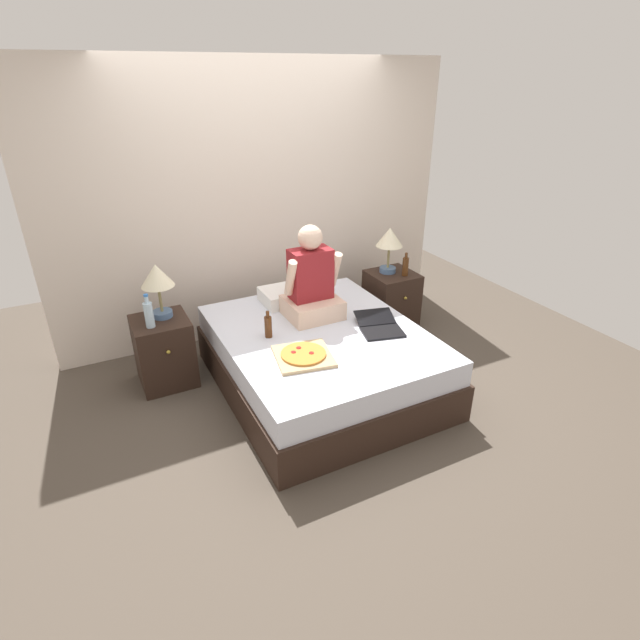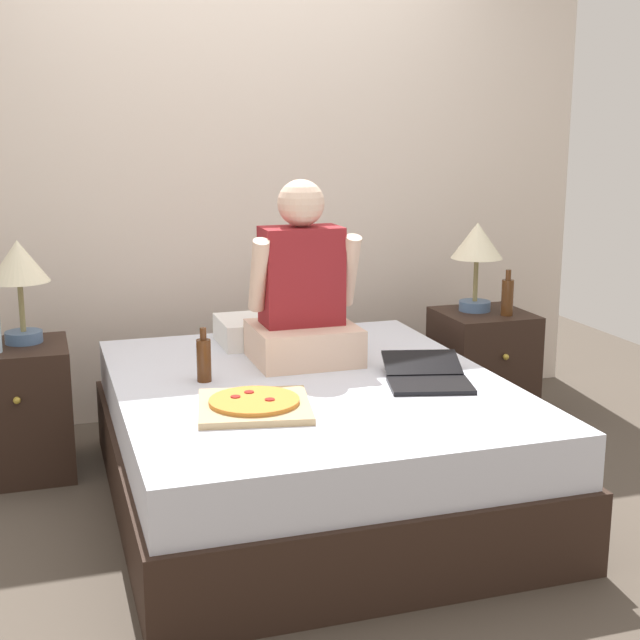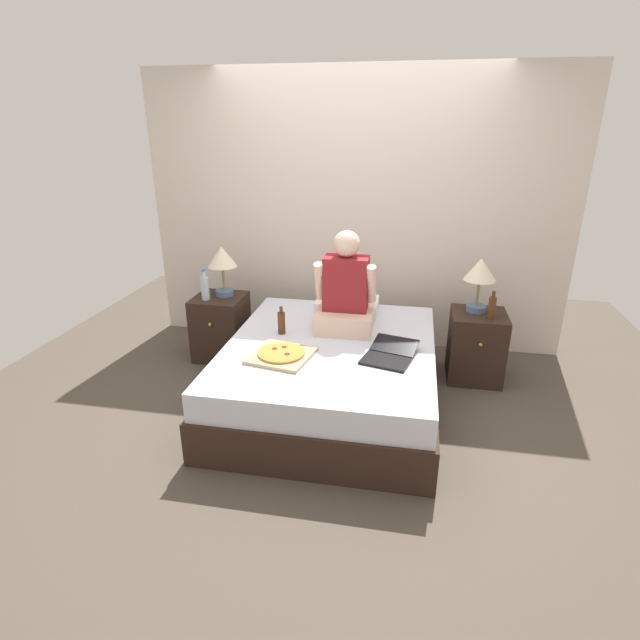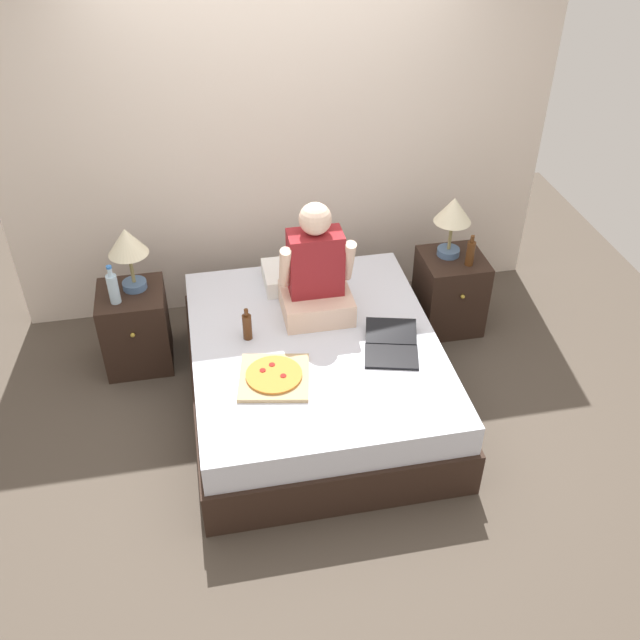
% 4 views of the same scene
% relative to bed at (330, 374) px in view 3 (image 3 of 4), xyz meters
% --- Properties ---
extents(ground_plane, '(5.90, 5.90, 0.00)m').
position_rel_bed_xyz_m(ground_plane, '(0.00, 0.00, -0.25)').
color(ground_plane, '#4C4238').
extents(wall_back, '(3.90, 0.12, 2.50)m').
position_rel_bed_xyz_m(wall_back, '(0.00, 1.30, 1.00)').
color(wall_back, beige).
rests_on(wall_back, ground).
extents(bed, '(1.56, 1.88, 0.51)m').
position_rel_bed_xyz_m(bed, '(0.00, 0.00, 0.00)').
color(bed, black).
rests_on(bed, ground).
extents(nightstand_left, '(0.44, 0.47, 0.58)m').
position_rel_bed_xyz_m(nightstand_left, '(-1.13, 0.65, 0.04)').
color(nightstand_left, black).
rests_on(nightstand_left, ground).
extents(lamp_on_left_nightstand, '(0.26, 0.26, 0.45)m').
position_rel_bed_xyz_m(lamp_on_left_nightstand, '(-1.09, 0.70, 0.66)').
color(lamp_on_left_nightstand, '#4C6B93').
rests_on(lamp_on_left_nightstand, nightstand_left).
extents(water_bottle, '(0.07, 0.07, 0.28)m').
position_rel_bed_xyz_m(water_bottle, '(-1.21, 0.56, 0.44)').
color(water_bottle, silver).
rests_on(water_bottle, nightstand_left).
extents(nightstand_right, '(0.44, 0.47, 0.58)m').
position_rel_bed_xyz_m(nightstand_right, '(1.13, 0.65, 0.04)').
color(nightstand_right, black).
rests_on(nightstand_right, ground).
extents(lamp_on_right_nightstand, '(0.26, 0.26, 0.45)m').
position_rel_bed_xyz_m(lamp_on_right_nightstand, '(1.10, 0.70, 0.66)').
color(lamp_on_right_nightstand, '#4C6B93').
rests_on(lamp_on_right_nightstand, nightstand_right).
extents(beer_bottle, '(0.06, 0.06, 0.23)m').
position_rel_bed_xyz_m(beer_bottle, '(1.20, 0.55, 0.43)').
color(beer_bottle, '#512D14').
rests_on(beer_bottle, nightstand_right).
extents(pillow, '(0.52, 0.34, 0.12)m').
position_rel_bed_xyz_m(pillow, '(0.03, 0.66, 0.32)').
color(pillow, white).
rests_on(pillow, bed).
extents(person_seated, '(0.47, 0.40, 0.78)m').
position_rel_bed_xyz_m(person_seated, '(0.06, 0.30, 0.55)').
color(person_seated, beige).
rests_on(person_seated, bed).
extents(laptop, '(0.41, 0.48, 0.07)m').
position_rel_bed_xyz_m(laptop, '(0.44, -0.18, 0.28)').
color(laptop, black).
rests_on(laptop, bed).
extents(pizza_box, '(0.47, 0.47, 0.05)m').
position_rel_bed_xyz_m(pizza_box, '(-0.30, -0.30, 0.28)').
color(pizza_box, tan).
rests_on(pizza_box, bed).
extents(beer_bottle_on_bed, '(0.06, 0.06, 0.22)m').
position_rel_bed_xyz_m(beer_bottle_on_bed, '(-0.40, 0.11, 0.35)').
color(beer_bottle_on_bed, '#4C2811').
rests_on(beer_bottle_on_bed, bed).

